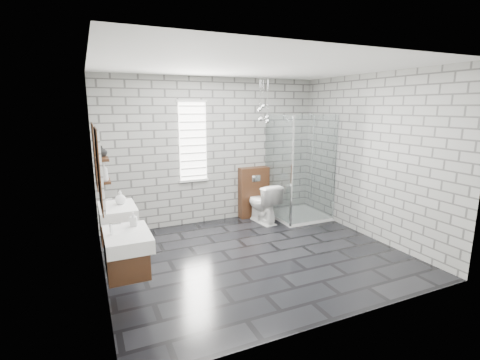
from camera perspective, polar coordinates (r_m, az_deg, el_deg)
floor at (r=5.31m, az=2.65°, el=-12.30°), size 4.20×3.60×0.02m
ceiling at (r=4.87m, az=2.98°, el=18.29°), size 4.20×3.60×0.02m
wall_back at (r=6.56m, az=-4.40°, el=4.74°), size 4.20×0.02×2.70m
wall_front at (r=3.43m, az=16.64°, el=-2.40°), size 4.20×0.02×2.70m
wall_left at (r=4.39m, az=-22.55°, el=0.25°), size 0.02×3.60×2.70m
wall_right at (r=6.16m, az=20.63°, el=3.53°), size 0.02×3.60×2.70m
vanity_left at (r=3.99m, az=-18.59°, el=-9.50°), size 0.47×0.70×1.57m
vanity_right at (r=5.04m, az=-19.92°, el=-5.07°), size 0.47×0.70×1.57m
shelf_lower at (r=4.35m, az=-21.44°, el=-0.17°), size 0.14×0.30×0.03m
shelf_upper at (r=4.31m, az=-21.70°, el=3.21°), size 0.14×0.30×0.03m
window at (r=6.39m, az=-7.74°, el=6.27°), size 0.56×0.05×1.48m
cistern_panel at (r=6.93m, az=2.26°, el=-2.01°), size 0.60×0.20×1.00m
flush_plate at (r=6.77m, az=2.67°, el=0.26°), size 0.18×0.01×0.12m
shower_enclosure at (r=6.84m, az=9.47°, el=-2.33°), size 1.00×1.00×2.03m
pendant_cluster at (r=6.45m, az=3.89°, el=10.77°), size 0.31×0.21×0.83m
toilet at (r=6.62m, az=3.76°, el=-3.78°), size 0.51×0.78×0.75m
soap_bottle_a at (r=4.11m, az=-17.07°, el=-6.14°), size 0.09×0.09×0.16m
soap_bottle_b at (r=5.06m, az=-19.06°, el=-2.74°), size 0.15×0.15×0.19m
soap_bottle_c at (r=4.24m, az=-21.36°, el=1.20°), size 0.10×0.10×0.21m
vase at (r=4.40m, az=-21.72°, el=4.42°), size 0.13×0.13×0.13m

